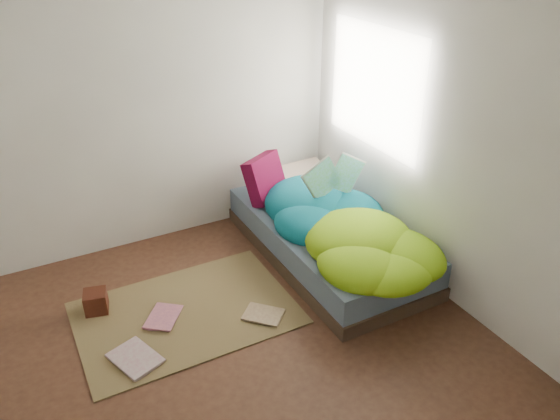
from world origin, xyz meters
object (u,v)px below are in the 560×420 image
object	(u,v)px
wooden_box	(96,301)
floor_book_a	(119,369)
open_book	(335,166)
floor_book_b	(149,316)
bed	(327,239)
pillow_magenta	(265,178)

from	to	relation	value
wooden_box	floor_book_a	size ratio (longest dim) A/B	0.48
floor_book_a	wooden_box	bearing A→B (deg)	69.86
open_book	floor_book_b	world-z (taller)	open_book
bed	floor_book_b	bearing A→B (deg)	-176.72
pillow_magenta	wooden_box	world-z (taller)	pillow_magenta
pillow_magenta	wooden_box	distance (m)	1.81
pillow_magenta	floor_book_a	bearing A→B (deg)	-173.80
wooden_box	floor_book_a	bearing A→B (deg)	-90.43
pillow_magenta	open_book	distance (m)	0.75
bed	open_book	xyz separation A→B (m)	(0.09, 0.06, 0.66)
open_book	wooden_box	bearing A→B (deg)	177.99
wooden_box	floor_book_a	distance (m)	0.71
wooden_box	open_book	bearing A→B (deg)	-3.10
pillow_magenta	open_book	xyz separation A→B (m)	(0.36, -0.59, 0.28)
pillow_magenta	floor_book_b	bearing A→B (deg)	-179.90
pillow_magenta	wooden_box	xyz separation A→B (m)	(-1.68, -0.48, -0.45)
bed	floor_book_a	size ratio (longest dim) A/B	5.75
floor_book_b	wooden_box	bearing A→B (deg)	178.96
bed	open_book	distance (m)	0.67
bed	open_book	size ratio (longest dim) A/B	4.10
floor_book_b	floor_book_a	bearing A→B (deg)	-89.17
wooden_box	floor_book_b	bearing A→B (deg)	-39.41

